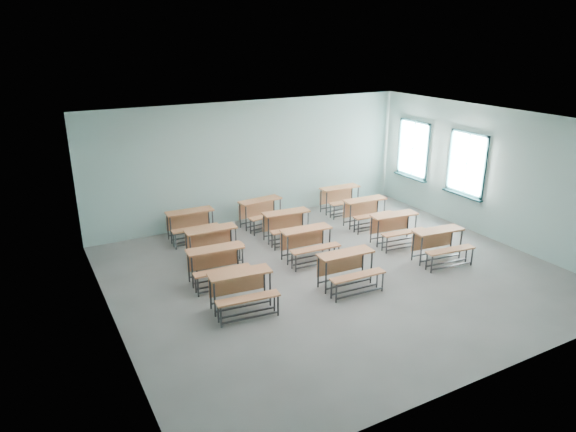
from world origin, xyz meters
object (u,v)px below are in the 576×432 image
(desk_unit_r0c2, at_px, (440,241))
(desk_unit_r0c1, at_px, (348,265))
(desk_unit_r1c2, at_px, (396,225))
(desk_unit_r2c0, at_px, (213,240))
(desk_unit_r1c1, at_px, (308,240))
(desk_unit_r2c1, at_px, (288,222))
(desk_unit_r3c2, at_px, (342,196))
(desk_unit_r0c0, at_px, (242,286))
(desk_unit_r3c0, at_px, (191,221))
(desk_unit_r1c0, at_px, (217,261))
(desk_unit_r3c1, at_px, (262,209))
(desk_unit_r2c2, at_px, (367,209))

(desk_unit_r0c2, bearing_deg, desk_unit_r0c1, -171.83)
(desk_unit_r1c2, relative_size, desk_unit_r2c0, 1.05)
(desk_unit_r1c1, height_order, desk_unit_r2c1, same)
(desk_unit_r1c1, height_order, desk_unit_r1c2, same)
(desk_unit_r1c1, bearing_deg, desk_unit_r2c1, 85.83)
(desk_unit_r0c1, xyz_separation_m, desk_unit_r1c2, (2.33, 1.34, 0.00))
(desk_unit_r2c0, distance_m, desk_unit_r3c2, 4.58)
(desk_unit_r0c0, relative_size, desk_unit_r0c1, 1.03)
(desk_unit_r0c2, height_order, desk_unit_r3c0, same)
(desk_unit_r0c0, bearing_deg, desk_unit_r1c1, 37.44)
(desk_unit_r0c1, height_order, desk_unit_r1c0, same)
(desk_unit_r0c2, bearing_deg, desk_unit_r1c2, 105.01)
(desk_unit_r1c0, relative_size, desk_unit_r3c1, 0.98)
(desk_unit_r0c0, distance_m, desk_unit_r3c2, 5.98)
(desk_unit_r1c0, distance_m, desk_unit_r3c2, 5.29)
(desk_unit_r3c0, height_order, desk_unit_r3c1, same)
(desk_unit_r3c0, height_order, desk_unit_r3c2, same)
(desk_unit_r2c0, xyz_separation_m, desk_unit_r2c1, (2.01, 0.20, 0.00))
(desk_unit_r1c2, bearing_deg, desk_unit_r1c0, -175.03)
(desk_unit_r2c2, xyz_separation_m, desk_unit_r3c0, (-4.34, 1.29, 0.00))
(desk_unit_r0c1, bearing_deg, desk_unit_r3c0, 118.58)
(desk_unit_r1c1, distance_m, desk_unit_r3c2, 3.45)
(desk_unit_r2c1, distance_m, desk_unit_r2c2, 2.31)
(desk_unit_r0c1, distance_m, desk_unit_r2c0, 3.16)
(desk_unit_r1c0, bearing_deg, desk_unit_r3c1, 52.24)
(desk_unit_r0c2, distance_m, desk_unit_r2c1, 3.59)
(desk_unit_r1c0, relative_size, desk_unit_r3c2, 1.03)
(desk_unit_r1c2, xyz_separation_m, desk_unit_r2c1, (-2.20, 1.40, 0.00))
(desk_unit_r1c0, bearing_deg, desk_unit_r3c2, 31.68)
(desk_unit_r1c1, bearing_deg, desk_unit_r3c1, 92.03)
(desk_unit_r1c2, height_order, desk_unit_r3c1, same)
(desk_unit_r1c2, relative_size, desk_unit_r2c2, 1.03)
(desk_unit_r1c2, height_order, desk_unit_r3c2, same)
(desk_unit_r0c0, height_order, desk_unit_r1c2, same)
(desk_unit_r0c2, distance_m, desk_unit_r1c2, 1.29)
(desk_unit_r0c1, height_order, desk_unit_r3c0, same)
(desk_unit_r0c0, bearing_deg, desk_unit_r1c2, 20.30)
(desk_unit_r2c1, distance_m, desk_unit_r3c2, 2.63)
(desk_unit_r2c0, bearing_deg, desk_unit_r2c1, 7.48)
(desk_unit_r0c0, distance_m, desk_unit_r2c1, 3.46)
(desk_unit_r1c2, xyz_separation_m, desk_unit_r3c1, (-2.32, 2.57, 0.00))
(desk_unit_r0c1, xyz_separation_m, desk_unit_r2c2, (2.43, 2.65, 0.00))
(desk_unit_r2c0, relative_size, desk_unit_r3c0, 1.00)
(desk_unit_r1c1, height_order, desk_unit_r3c2, same)
(desk_unit_r2c1, height_order, desk_unit_r3c1, same)
(desk_unit_r3c1, bearing_deg, desk_unit_r3c0, 173.20)
(desk_unit_r1c0, distance_m, desk_unit_r2c2, 4.79)
(desk_unit_r2c1, bearing_deg, desk_unit_r1c0, -146.44)
(desk_unit_r2c0, height_order, desk_unit_r3c2, same)
(desk_unit_r2c1, xyz_separation_m, desk_unit_r3c1, (-0.12, 1.17, 0.00))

